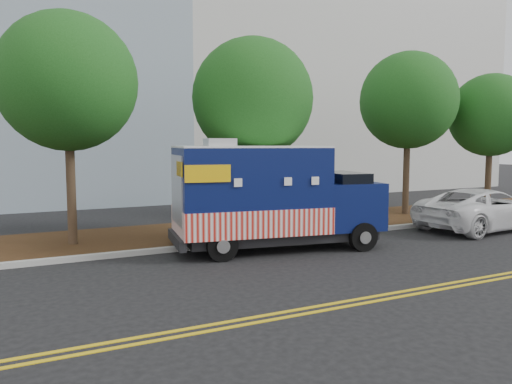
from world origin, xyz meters
name	(u,v)px	position (x,y,z in m)	size (l,w,h in m)	color
ground	(273,253)	(0.00, 0.00, 0.00)	(120.00, 120.00, 0.00)	black
curb	(251,241)	(0.00, 1.40, 0.07)	(120.00, 0.18, 0.15)	#9E9E99
mulch_strip	(224,231)	(0.00, 3.50, 0.07)	(120.00, 4.00, 0.15)	black
centerline_near	(379,296)	(0.00, -4.45, 0.01)	(120.00, 0.10, 0.01)	gold
centerline_far	(387,299)	(0.00, -4.70, 0.01)	(120.00, 0.10, 0.01)	gold
tree_a	(67,82)	(-4.93, 3.07, 4.77)	(3.91, 3.91, 6.74)	#38281C
tree_b	(253,99)	(0.74, 2.76, 4.51)	(3.96, 3.96, 6.50)	#38281C
tree_c	(408,101)	(8.18, 3.51, 4.79)	(3.93, 3.93, 6.77)	#38281C
tree_d	(491,115)	(12.04, 2.63, 4.25)	(3.52, 3.52, 6.02)	#38281C
sign_post	(217,206)	(-1.05, 1.55, 1.20)	(0.06, 0.06, 2.40)	#473828
food_truck	(268,200)	(0.09, 0.45, 1.45)	(6.32, 3.15, 3.19)	black
white_car	(484,209)	(8.54, -0.01, 0.73)	(2.43, 5.26, 1.46)	white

